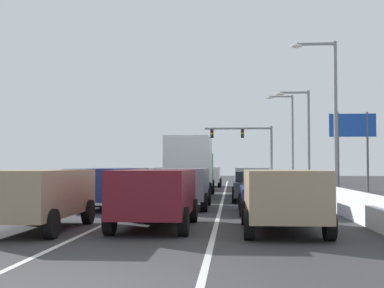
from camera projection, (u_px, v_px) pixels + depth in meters
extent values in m
plane|color=#333335|center=(191.00, 199.00, 28.65)|extent=(134.49, 134.49, 0.00)
cube|color=silver|center=(224.00, 194.00, 33.68)|extent=(0.14, 56.90, 0.01)
cube|color=silver|center=(171.00, 194.00, 33.93)|extent=(0.14, 56.90, 0.01)
cube|color=white|center=(309.00, 189.00, 33.31)|extent=(1.88, 56.90, 0.64)
cube|color=white|center=(89.00, 189.00, 34.34)|extent=(1.52, 56.90, 0.56)
cube|color=#937F60|center=(282.00, 193.00, 14.54)|extent=(1.95, 4.90, 1.25)
cube|color=black|center=(292.00, 186.00, 12.15)|extent=(1.56, 0.06, 0.55)
cube|color=red|center=(258.00, 203.00, 12.20)|extent=(0.20, 0.08, 0.28)
cube|color=red|center=(327.00, 203.00, 12.08)|extent=(0.20, 0.08, 0.28)
cylinder|color=black|center=(245.00, 212.00, 16.27)|extent=(0.25, 0.74, 0.74)
cylinder|color=black|center=(309.00, 213.00, 16.13)|extent=(0.25, 0.74, 0.74)
cylinder|color=black|center=(249.00, 225.00, 12.89)|extent=(0.25, 0.74, 0.74)
cylinder|color=black|center=(329.00, 225.00, 12.75)|extent=(0.25, 0.74, 0.74)
cube|color=navy|center=(265.00, 196.00, 20.36)|extent=(1.82, 4.50, 0.70)
cube|color=black|center=(265.00, 180.00, 20.23)|extent=(1.64, 2.20, 0.55)
cube|color=red|center=(249.00, 196.00, 18.22)|extent=(0.24, 0.08, 0.14)
cube|color=red|center=(290.00, 196.00, 18.12)|extent=(0.24, 0.08, 0.14)
cylinder|color=black|center=(241.00, 201.00, 21.95)|extent=(0.22, 0.66, 0.66)
cylinder|color=black|center=(285.00, 201.00, 21.82)|extent=(0.22, 0.66, 0.66)
cylinder|color=black|center=(243.00, 207.00, 18.86)|extent=(0.22, 0.66, 0.66)
cylinder|color=black|center=(293.00, 207.00, 18.73)|extent=(0.22, 0.66, 0.66)
cube|color=#38383D|center=(252.00, 189.00, 26.93)|extent=(1.82, 4.50, 0.70)
cube|color=black|center=(252.00, 177.00, 26.80)|extent=(1.64, 2.20, 0.55)
cube|color=red|center=(238.00, 188.00, 24.79)|extent=(0.24, 0.08, 0.14)
cube|color=red|center=(268.00, 188.00, 24.69)|extent=(0.24, 0.08, 0.14)
cylinder|color=black|center=(234.00, 193.00, 28.52)|extent=(0.22, 0.66, 0.66)
cylinder|color=black|center=(267.00, 193.00, 28.39)|extent=(0.22, 0.66, 0.66)
cylinder|color=black|center=(234.00, 196.00, 25.43)|extent=(0.22, 0.66, 0.66)
cylinder|color=black|center=(272.00, 197.00, 25.30)|extent=(0.22, 0.66, 0.66)
cube|color=#B7BABF|center=(251.00, 178.00, 32.68)|extent=(1.95, 4.90, 1.25)
cube|color=black|center=(253.00, 174.00, 30.29)|extent=(1.56, 0.06, 0.55)
cube|color=red|center=(239.00, 181.00, 30.34)|extent=(0.20, 0.08, 0.28)
cube|color=red|center=(266.00, 181.00, 30.23)|extent=(0.20, 0.08, 0.28)
cylinder|color=black|center=(235.00, 188.00, 34.42)|extent=(0.25, 0.74, 0.74)
cylinder|color=black|center=(265.00, 188.00, 34.28)|extent=(0.25, 0.74, 0.74)
cylinder|color=black|center=(236.00, 190.00, 31.03)|extent=(0.25, 0.74, 0.74)
cylinder|color=black|center=(269.00, 190.00, 30.89)|extent=(0.25, 0.74, 0.74)
cube|color=maroon|center=(251.00, 181.00, 39.79)|extent=(1.82, 4.50, 0.70)
cube|color=black|center=(251.00, 173.00, 39.66)|extent=(1.64, 2.20, 0.55)
cube|color=red|center=(243.00, 180.00, 37.65)|extent=(0.24, 0.08, 0.14)
cube|color=red|center=(262.00, 181.00, 37.55)|extent=(0.24, 0.08, 0.14)
cylinder|color=black|center=(239.00, 185.00, 41.38)|extent=(0.22, 0.66, 0.66)
cylinder|color=black|center=(262.00, 185.00, 41.25)|extent=(0.22, 0.66, 0.66)
cylinder|color=black|center=(240.00, 186.00, 38.29)|extent=(0.22, 0.66, 0.66)
cylinder|color=black|center=(265.00, 186.00, 38.16)|extent=(0.22, 0.66, 0.66)
cube|color=maroon|center=(156.00, 192.00, 15.37)|extent=(1.95, 4.90, 1.25)
cube|color=black|center=(142.00, 185.00, 12.98)|extent=(1.56, 0.06, 0.55)
cube|color=red|center=(110.00, 200.00, 13.03)|extent=(0.20, 0.08, 0.28)
cube|color=red|center=(174.00, 201.00, 12.92)|extent=(0.20, 0.08, 0.28)
cylinder|color=black|center=(134.00, 210.00, 17.11)|extent=(0.25, 0.74, 0.74)
cylinder|color=black|center=(193.00, 210.00, 16.97)|extent=(0.25, 0.74, 0.74)
cylinder|color=black|center=(110.00, 221.00, 13.72)|extent=(0.25, 0.74, 0.74)
cylinder|color=black|center=(184.00, 222.00, 13.58)|extent=(0.25, 0.74, 0.74)
cube|color=slate|center=(184.00, 183.00, 22.57)|extent=(1.95, 4.90, 1.25)
cube|color=black|center=(178.00, 178.00, 20.18)|extent=(1.56, 0.06, 0.55)
cube|color=red|center=(158.00, 188.00, 20.23)|extent=(0.20, 0.08, 0.28)
cube|color=red|center=(199.00, 188.00, 20.12)|extent=(0.20, 0.08, 0.28)
cylinder|color=black|center=(166.00, 197.00, 24.31)|extent=(0.25, 0.74, 0.74)
cylinder|color=black|center=(208.00, 197.00, 24.16)|extent=(0.25, 0.74, 0.74)
cylinder|color=black|center=(156.00, 202.00, 20.92)|extent=(0.25, 0.74, 0.74)
cylinder|color=black|center=(204.00, 202.00, 20.78)|extent=(0.25, 0.74, 0.74)
cube|color=#1E5633|center=(194.00, 169.00, 33.33)|extent=(2.35, 2.20, 2.00)
cube|color=silver|center=(189.00, 161.00, 29.76)|extent=(2.35, 5.00, 2.60)
cylinder|color=black|center=(176.00, 187.00, 33.66)|extent=(0.28, 0.92, 0.92)
cylinder|color=black|center=(212.00, 187.00, 33.50)|extent=(0.28, 0.92, 0.92)
cylinder|color=black|center=(166.00, 191.00, 28.28)|extent=(0.28, 0.92, 0.92)
cylinder|color=black|center=(208.00, 191.00, 28.12)|extent=(0.28, 0.92, 0.92)
cube|color=black|center=(199.00, 181.00, 39.38)|extent=(1.82, 4.50, 0.70)
cube|color=black|center=(199.00, 173.00, 39.26)|extent=(1.64, 2.20, 0.55)
cube|color=red|center=(187.00, 181.00, 37.25)|extent=(0.24, 0.08, 0.14)
cube|color=red|center=(207.00, 181.00, 37.15)|extent=(0.24, 0.08, 0.14)
cylinder|color=black|center=(189.00, 185.00, 40.98)|extent=(0.22, 0.66, 0.66)
cylinder|color=black|center=(212.00, 185.00, 40.85)|extent=(0.22, 0.66, 0.66)
cylinder|color=black|center=(185.00, 186.00, 37.89)|extent=(0.22, 0.66, 0.66)
cylinder|color=black|center=(210.00, 186.00, 37.76)|extent=(0.22, 0.66, 0.66)
cube|color=silver|center=(209.00, 174.00, 45.56)|extent=(1.95, 4.90, 1.25)
cube|color=black|center=(207.00, 172.00, 43.17)|extent=(1.56, 0.06, 0.55)
cube|color=red|center=(198.00, 176.00, 43.23)|extent=(0.20, 0.08, 0.28)
cube|color=red|center=(217.00, 176.00, 43.11)|extent=(0.20, 0.08, 0.28)
cylinder|color=black|center=(199.00, 182.00, 47.30)|extent=(0.25, 0.74, 0.74)
cylinder|color=black|center=(220.00, 182.00, 47.16)|extent=(0.25, 0.74, 0.74)
cylinder|color=black|center=(196.00, 183.00, 43.91)|extent=(0.25, 0.74, 0.74)
cylinder|color=black|center=(219.00, 183.00, 43.77)|extent=(0.25, 0.74, 0.74)
cube|color=#937F60|center=(38.00, 193.00, 14.83)|extent=(1.95, 4.90, 1.25)
cube|color=black|center=(1.00, 186.00, 12.44)|extent=(1.56, 0.06, 0.55)
cube|color=red|center=(34.00, 202.00, 12.37)|extent=(0.20, 0.08, 0.28)
cylinder|color=black|center=(28.00, 212.00, 16.56)|extent=(0.25, 0.74, 0.74)
cylinder|color=black|center=(88.00, 212.00, 16.42)|extent=(0.25, 0.74, 0.74)
cylinder|color=black|center=(51.00, 224.00, 13.03)|extent=(0.25, 0.74, 0.74)
cube|color=navy|center=(103.00, 184.00, 22.12)|extent=(1.95, 4.90, 1.25)
cube|color=black|center=(87.00, 178.00, 19.73)|extent=(1.56, 0.06, 0.55)
cube|color=red|center=(66.00, 189.00, 19.78)|extent=(0.20, 0.08, 0.28)
cube|color=red|center=(108.00, 189.00, 19.66)|extent=(0.20, 0.08, 0.28)
cylinder|color=black|center=(91.00, 198.00, 23.85)|extent=(0.25, 0.74, 0.74)
cylinder|color=black|center=(133.00, 198.00, 23.71)|extent=(0.25, 0.74, 0.74)
cylinder|color=black|center=(67.00, 203.00, 20.47)|extent=(0.25, 0.74, 0.74)
cylinder|color=black|center=(116.00, 203.00, 20.33)|extent=(0.25, 0.74, 0.74)
cube|color=#38383D|center=(123.00, 180.00, 28.41)|extent=(1.95, 4.90, 1.25)
cube|color=black|center=(113.00, 175.00, 26.02)|extent=(1.56, 0.06, 0.55)
cube|color=red|center=(98.00, 183.00, 26.07)|extent=(0.20, 0.08, 0.28)
cube|color=red|center=(129.00, 183.00, 25.96)|extent=(0.20, 0.08, 0.28)
cylinder|color=black|center=(113.00, 191.00, 30.15)|extent=(0.25, 0.74, 0.74)
cylinder|color=black|center=(146.00, 191.00, 30.01)|extent=(0.25, 0.74, 0.74)
cylinder|color=black|center=(98.00, 194.00, 26.76)|extent=(0.25, 0.74, 0.74)
cylinder|color=black|center=(135.00, 194.00, 26.62)|extent=(0.25, 0.74, 0.74)
cube|color=#B7BABF|center=(143.00, 177.00, 35.27)|extent=(1.95, 4.90, 1.25)
cube|color=black|center=(137.00, 173.00, 32.88)|extent=(1.56, 0.06, 0.55)
cube|color=red|center=(124.00, 179.00, 32.93)|extent=(0.20, 0.08, 0.28)
cube|color=red|center=(149.00, 180.00, 32.81)|extent=(0.20, 0.08, 0.28)
cylinder|color=black|center=(134.00, 186.00, 37.00)|extent=(0.25, 0.74, 0.74)
cylinder|color=black|center=(161.00, 186.00, 36.86)|extent=(0.25, 0.74, 0.74)
cylinder|color=black|center=(124.00, 188.00, 33.61)|extent=(0.25, 0.74, 0.74)
cylinder|color=black|center=(154.00, 188.00, 33.47)|extent=(0.25, 0.74, 0.74)
cube|color=maroon|center=(157.00, 181.00, 41.04)|extent=(1.82, 4.50, 0.70)
cube|color=black|center=(157.00, 173.00, 40.92)|extent=(1.64, 2.20, 0.55)
cube|color=red|center=(143.00, 180.00, 38.91)|extent=(0.24, 0.08, 0.14)
cube|color=red|center=(162.00, 180.00, 38.80)|extent=(0.24, 0.08, 0.14)
cylinder|color=black|center=(149.00, 184.00, 42.64)|extent=(0.22, 0.66, 0.66)
cylinder|color=black|center=(171.00, 184.00, 42.51)|extent=(0.22, 0.66, 0.66)
cylinder|color=black|center=(142.00, 185.00, 39.55)|extent=(0.22, 0.66, 0.66)
cylinder|color=black|center=(166.00, 186.00, 39.42)|extent=(0.22, 0.66, 0.66)
cylinder|color=slate|center=(271.00, 154.00, 59.22)|extent=(0.28, 0.28, 6.20)
cube|color=slate|center=(238.00, 128.00, 59.61)|extent=(7.40, 0.20, 0.20)
cube|color=black|center=(242.00, 134.00, 59.55)|extent=(0.34, 0.34, 0.95)
sphere|color=#4C0A0A|center=(242.00, 131.00, 59.38)|extent=(0.22, 0.22, 0.22)
sphere|color=#F2AD14|center=(242.00, 134.00, 59.36)|extent=(0.22, 0.22, 0.22)
sphere|color=#0C3819|center=(242.00, 136.00, 59.35)|extent=(0.22, 0.22, 0.22)
cube|color=black|center=(212.00, 134.00, 59.80)|extent=(0.34, 0.34, 0.95)
sphere|color=#4C0A0A|center=(212.00, 131.00, 59.63)|extent=(0.22, 0.22, 0.22)
sphere|color=#F2AD14|center=(212.00, 134.00, 59.61)|extent=(0.22, 0.22, 0.22)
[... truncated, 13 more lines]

